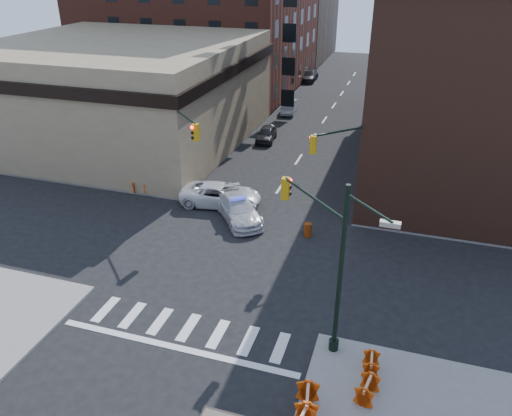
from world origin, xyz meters
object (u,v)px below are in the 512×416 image
Objects in this scene: parked_car_enear at (375,118)px; barricade_se_a at (371,364)px; barrel_bank at (190,196)px; pickup at (221,195)px; barrel_road at (308,230)px; police_car at (238,209)px; barricade_nw_a at (173,177)px; parked_car_wnear at (266,134)px; parked_car_wfar at (289,107)px; pedestrian_b at (162,163)px; pedestrian_a at (179,185)px.

barricade_se_a is (3.24, -35.01, -0.21)m from parked_car_enear.
barrel_bank is 0.92× the size of barricade_se_a.
pickup is 6.39× the size of barrel_road.
parked_car_enear is (6.59, 23.66, -0.01)m from police_car.
barricade_nw_a is at bearing 136.21° from barrel_bank.
parked_car_wnear reaches higher than barrel_road.
police_car is 7.69m from barricade_nw_a.
parked_car_wfar is 23.92m from barrel_bank.
barricade_se_a is (4.97, -10.54, 0.11)m from barrel_road.
police_car is 1.25× the size of parked_car_wfar.
police_car reaches higher than barricade_nw_a.
barricade_nw_a is (-16.50, 15.18, 0.05)m from barricade_se_a.
parked_car_enear reaches higher than parked_car_wnear.
barrel_road is at bearing -115.82° from pickup.
pickup reaches higher than parked_car_enear.
barrel_road is at bearing -40.23° from pedestrian_b.
parked_car_enear is 35.16m from barricade_se_a.
parked_car_enear is 24.69m from barrel_bank.
barrel_road is 9.30m from barrel_bank.
pedestrian_a is (-5.16, 1.84, 0.22)m from police_car.
police_car is 24.56m from parked_car_enear.
police_car is 15.02m from barricade_se_a.
barricade_se_a is at bearing -143.83° from pickup.
police_car is at bearing -136.83° from pickup.
pedestrian_b is 5.47m from barrel_bank.
barricade_se_a is (12.53, -26.97, -0.13)m from parked_car_wnear.
parked_car_enear is 2.75× the size of pedestrian_a.
pedestrian_b is 14.33m from barrel_road.
barricade_se_a is (9.84, -11.35, -0.21)m from police_car.
barricade_se_a is 22.43m from barricade_nw_a.
pickup is 2.30m from barrel_bank.
parked_car_enear reaches higher than barricade_nw_a.
parked_car_wnear is 18.09m from barrel_road.
barrel_road is (7.56, -16.44, -0.23)m from parked_car_wnear.
parked_car_wfar is 4.27× the size of barrel_bank.
barricade_nw_a is at bearing -56.67° from pedestrian_b.
pickup is 23.60m from parked_car_enear.
pedestrian_b reaches higher than parked_car_enear.
pedestrian_b is at bearing 153.92° from barricade_nw_a.
police_car is 4.40× the size of barricade_nw_a.
barrel_road is (7.79, -26.13, -0.25)m from parked_car_wfar.
barrel_road is (4.87, -0.81, -0.32)m from police_car.
parked_car_wfar is at bearing 95.01° from barricade_nw_a.
police_car is 9.64m from pedestrian_b.
police_car is at bearing -89.37° from parked_car_wfar.
parked_car_wfar is 21.81m from barricade_nw_a.
parked_car_wnear is 3.32× the size of barricade_nw_a.
parked_car_enear is at bearing 71.10° from barricade_nw_a.
pedestrian_b is 1.91× the size of barrel_bank.
pedestrian_a is 10.39m from barrel_road.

